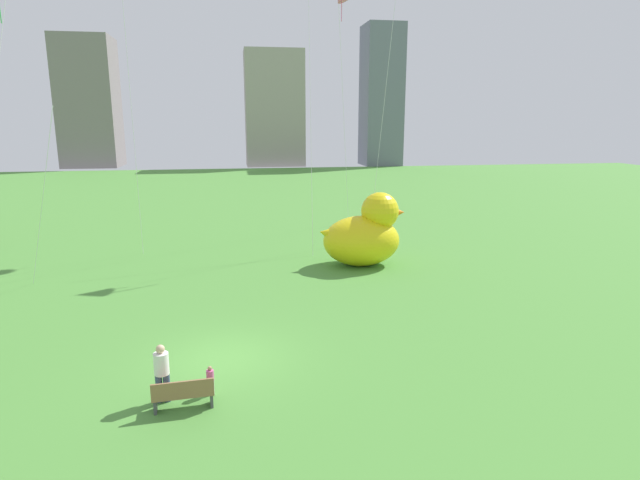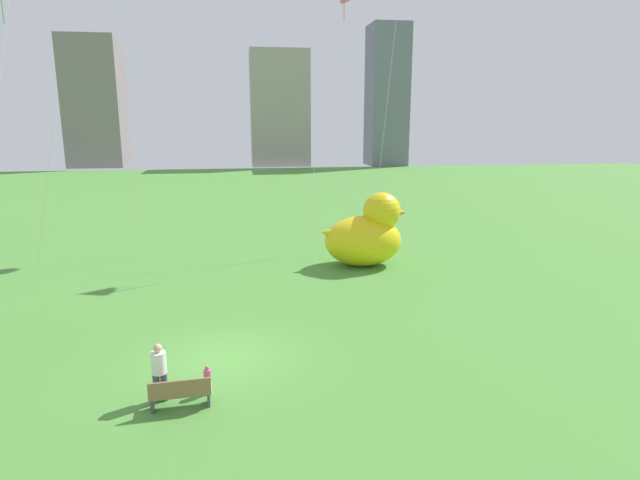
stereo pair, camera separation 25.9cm
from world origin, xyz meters
The scene contains 6 objects.
ground_plane centered at (0.00, 0.00, 0.00)m, with size 140.00×140.00×0.00m, color #4C8C38.
park_bench centered at (-1.03, -3.01, 0.47)m, with size 1.67×0.57×0.90m.
person_adult centered at (-1.62, -2.45, 0.93)m, with size 0.41×0.41×1.69m.
person_child centered at (-0.34, -2.30, 0.49)m, with size 0.22×0.22×0.88m.
giant_inflatable_duck centered at (7.40, 10.49, 1.68)m, with size 4.76×3.05×3.94m.
city_skyline centered at (0.05, 75.59, 10.35)m, with size 55.47×12.31×22.99m.
Camera 1 is at (0.47, -16.45, 7.71)m, focal length 29.76 mm.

